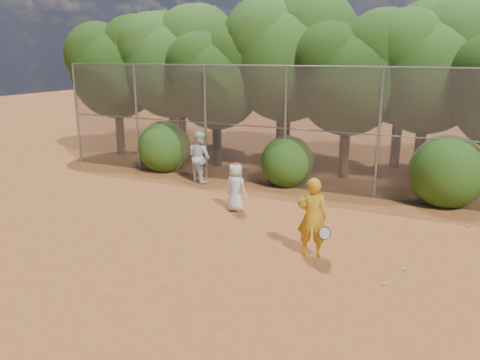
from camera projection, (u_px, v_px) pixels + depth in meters
The scene contains 23 objects.
ground at pixel (233, 260), 10.24m from camera, with size 80.00×80.00×0.00m, color #954E21.
fence_back at pixel (311, 129), 14.99m from camera, with size 20.05×0.09×4.03m.
tree_0 at pixel (117, 64), 20.11m from camera, with size 4.38×3.81×6.00m.
tree_1 at pixel (173, 59), 19.46m from camera, with size 4.64×4.03×6.35m.
tree_2 at pixel (218, 75), 17.97m from camera, with size 3.99×3.47×5.47m.
tree_3 at pixel (289, 53), 17.61m from camera, with size 4.89×4.26×6.70m.
tree_4 at pixel (351, 72), 16.23m from camera, with size 4.19×3.64×5.73m.
tree_5 at pixel (430, 64), 15.82m from camera, with size 4.51×3.92×6.17m.
tree_9 at pixel (181, 54), 21.83m from camera, with size 4.83×4.20×6.62m.
tree_10 at pixel (284, 47), 19.88m from camera, with size 5.15×4.48×7.06m.
tree_11 at pixel (405, 59), 17.60m from camera, with size 4.64×4.03×6.35m.
bush_0 at pixel (164, 145), 17.94m from camera, with size 2.00×2.00×2.00m, color #244C13.
bush_1 at pixel (287, 159), 15.92m from camera, with size 1.80×1.80×1.80m, color #244C13.
bush_2 at pixel (447, 168), 13.82m from camera, with size 2.20×2.20×2.20m, color #244C13.
player_yellow at pixel (312, 217), 10.30m from camera, with size 0.87×0.63×1.80m.
player_teen at pixel (236, 187), 13.31m from camera, with size 0.76×0.58×1.43m.
player_white at pixel (199, 157), 16.34m from camera, with size 1.05×0.94×1.79m.
ball_0 at pixel (352, 237), 11.44m from camera, with size 0.07×0.07×0.07m, color #BBD326.
ball_1 at pixel (374, 235), 11.61m from camera, with size 0.07×0.07×0.07m, color #BBD326.
ball_2 at pixel (384, 284), 9.14m from camera, with size 0.07×0.07×0.07m, color #BBD326.
ball_3 at pixel (404, 269), 9.76m from camera, with size 0.07×0.07×0.07m, color #BBD326.
ball_4 at pixel (252, 239), 11.35m from camera, with size 0.07×0.07×0.07m, color #BBD326.
ball_5 at pixel (468, 226), 12.17m from camera, with size 0.07×0.07×0.07m, color #BBD326.
Camera 1 is at (4.14, -8.46, 4.39)m, focal length 35.00 mm.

